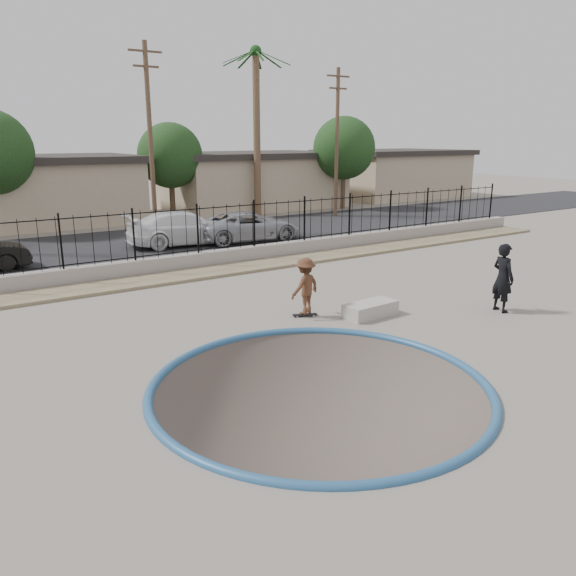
% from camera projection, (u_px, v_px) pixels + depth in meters
% --- Properties ---
extents(ground, '(120.00, 120.00, 2.20)m').
position_uv_depth(ground, '(125.00, 295.00, 22.23)').
color(ground, gray).
rests_on(ground, ground).
extents(bowl_pit, '(6.84, 6.84, 1.80)m').
position_uv_depth(bowl_pit, '(320.00, 387.00, 11.45)').
color(bowl_pit, '#473D36').
rests_on(bowl_pit, ground).
extents(coping_ring, '(7.04, 7.04, 0.20)m').
position_uv_depth(coping_ring, '(320.00, 387.00, 11.45)').
color(coping_ring, '#27547F').
rests_on(coping_ring, ground).
extents(rock_strip, '(42.00, 1.60, 0.11)m').
position_uv_depth(rock_strip, '(147.00, 281.00, 19.67)').
color(rock_strip, '#9A8B65').
rests_on(rock_strip, ground).
extents(retaining_wall, '(42.00, 0.45, 0.60)m').
position_uv_depth(retaining_wall, '(136.00, 268.00, 20.49)').
color(retaining_wall, gray).
rests_on(retaining_wall, ground).
extents(fence, '(40.00, 0.04, 1.80)m').
position_uv_depth(fence, '(134.00, 236.00, 20.18)').
color(fence, black).
rests_on(fence, retaining_wall).
extents(street, '(90.00, 8.00, 0.04)m').
position_uv_depth(street, '(89.00, 247.00, 25.97)').
color(street, black).
rests_on(street, ground).
extents(house_center, '(10.60, 8.60, 3.90)m').
position_uv_depth(house_center, '(44.00, 189.00, 33.13)').
color(house_center, tan).
rests_on(house_center, ground).
extents(house_east, '(12.60, 8.60, 3.90)m').
position_uv_depth(house_east, '(250.00, 180.00, 40.56)').
color(house_east, tan).
rests_on(house_east, ground).
extents(house_east_far, '(11.60, 8.60, 3.90)m').
position_uv_depth(house_east_far, '(392.00, 173.00, 47.98)').
color(house_east_far, tan).
rests_on(house_east_far, ground).
extents(palm_right, '(2.30, 2.30, 10.30)m').
position_uv_depth(palm_right, '(256.00, 97.00, 34.47)').
color(palm_right, brown).
rests_on(palm_right, ground).
extents(utility_pole_mid, '(1.70, 0.24, 9.50)m').
position_uv_depth(utility_pole_mid, '(150.00, 137.00, 28.43)').
color(utility_pole_mid, '#473323').
rests_on(utility_pole_mid, ground).
extents(utility_pole_right, '(1.70, 0.24, 9.00)m').
position_uv_depth(utility_pole_right, '(337.00, 141.00, 34.85)').
color(utility_pole_right, '#473323').
rests_on(utility_pole_right, ground).
extents(street_tree_mid, '(3.96, 3.96, 5.83)m').
position_uv_depth(street_tree_mid, '(170.00, 156.00, 34.34)').
color(street_tree_mid, '#473323').
rests_on(street_tree_mid, ground).
extents(street_tree_right, '(4.32, 4.32, 6.36)m').
position_uv_depth(street_tree_right, '(344.00, 148.00, 39.00)').
color(street_tree_right, '#473323').
rests_on(street_tree_right, ground).
extents(skater, '(1.15, 0.84, 1.59)m').
position_uv_depth(skater, '(305.00, 289.00, 15.76)').
color(skater, brown).
rests_on(skater, ground).
extents(skateboard, '(0.72, 0.44, 0.06)m').
position_uv_depth(skateboard, '(305.00, 315.00, 15.96)').
color(skateboard, black).
rests_on(skateboard, ground).
extents(videographer, '(0.58, 0.80, 2.01)m').
position_uv_depth(videographer, '(503.00, 278.00, 16.20)').
color(videographer, black).
rests_on(videographer, ground).
extents(concrete_ledge, '(1.64, 0.79, 0.40)m').
position_uv_depth(concrete_ledge, '(370.00, 309.00, 15.94)').
color(concrete_ledge, '#A6A093').
rests_on(concrete_ledge, ground).
extents(car_c, '(5.59, 2.68, 1.57)m').
position_uv_depth(car_c, '(185.00, 228.00, 26.26)').
color(car_c, white).
rests_on(car_c, street).
extents(car_d, '(5.33, 2.82, 1.43)m').
position_uv_depth(car_d, '(249.00, 226.00, 27.26)').
color(car_d, '#999BA1').
rests_on(car_d, street).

